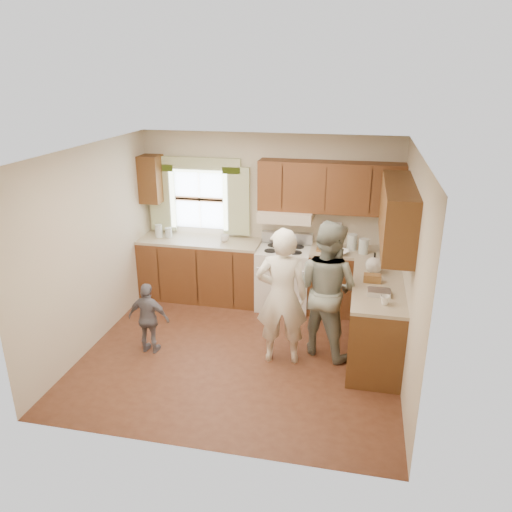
% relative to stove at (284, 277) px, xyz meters
% --- Properties ---
extents(room, '(3.80, 3.80, 3.80)m').
position_rel_stove_xyz_m(room, '(-0.30, -1.44, 0.78)').
color(room, '#4D2718').
rests_on(room, ground).
extents(kitchen_fixtures, '(3.80, 2.25, 2.15)m').
position_rel_stove_xyz_m(kitchen_fixtures, '(0.31, -0.36, 0.37)').
color(kitchen_fixtures, '#40200D').
rests_on(kitchen_fixtures, ground).
extents(stove, '(0.76, 0.67, 1.07)m').
position_rel_stove_xyz_m(stove, '(0.00, 0.00, 0.00)').
color(stove, silver).
rests_on(stove, ground).
extents(woman_left, '(0.66, 0.48, 1.68)m').
position_rel_stove_xyz_m(woman_left, '(0.20, -1.48, 0.37)').
color(woman_left, white).
rests_on(woman_left, ground).
extents(woman_right, '(1.03, 0.95, 1.70)m').
position_rel_stove_xyz_m(woman_right, '(0.70, -1.18, 0.38)').
color(woman_right, '#2F483C').
rests_on(woman_right, ground).
extents(child, '(0.55, 0.25, 0.91)m').
position_rel_stove_xyz_m(child, '(-1.42, -1.64, -0.01)').
color(child, slate).
rests_on(child, ground).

